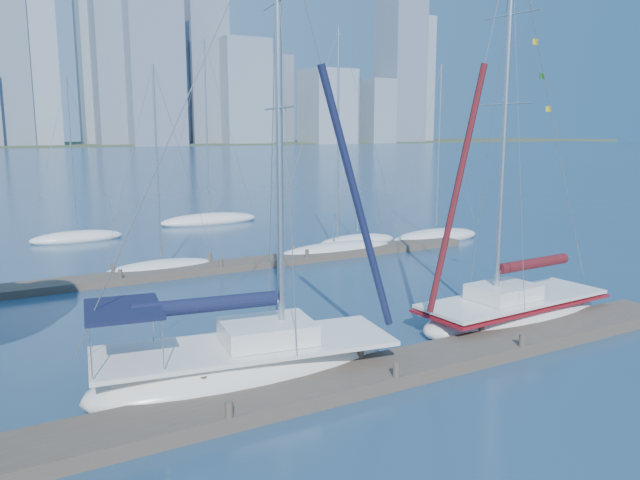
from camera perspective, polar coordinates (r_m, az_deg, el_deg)
ground at (r=18.85m, az=5.27°, el=-12.56°), size 700.00×700.00×0.00m
near_dock at (r=18.78m, az=5.28°, el=-11.99°), size 26.00×2.00×0.40m
far_dock at (r=33.27m, az=-7.92°, el=-2.31°), size 30.00×1.80×0.36m
sailboat_navy at (r=18.50m, az=-6.78°, el=-9.64°), size 9.67×4.49×14.00m
sailboat_maroon at (r=24.72m, az=17.30°, el=-4.68°), size 8.59×3.13×14.56m
bg_boat_1 at (r=33.13m, az=-14.26°, el=-2.50°), size 6.05×2.77×10.69m
bg_boat_3 at (r=36.85m, az=1.61°, el=-0.90°), size 7.89×4.97×13.21m
bg_boat_4 at (r=40.00m, az=3.46°, el=-0.07°), size 5.88×3.87×11.08m
bg_boat_5 at (r=42.15m, az=10.56°, el=0.33°), size 6.79×2.27×11.71m
bg_boat_6 at (r=44.27m, az=-21.33°, el=0.23°), size 6.20×3.78×10.85m
bg_boat_7 at (r=49.84m, az=-10.08°, el=1.86°), size 8.12×3.66×14.38m
skyline at (r=307.48m, az=-25.37°, el=14.73°), size 502.34×51.31×120.07m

